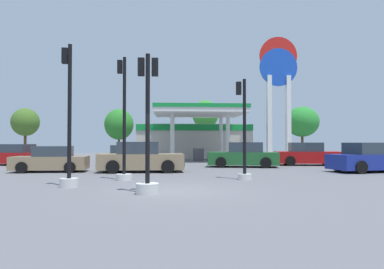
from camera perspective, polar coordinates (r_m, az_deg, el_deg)
ground_plane at (r=11.97m, az=-2.74°, el=-9.06°), size 90.00×90.00×0.00m
gas_station at (r=36.55m, az=0.25°, el=-0.61°), size 11.48×13.16×4.68m
station_pole_sign at (r=34.33m, az=13.77°, el=8.09°), size 3.55×0.56×11.51m
car_0 at (r=19.64m, az=-8.23°, el=-3.82°), size 4.66×2.20×1.65m
car_1 at (r=25.73m, az=-10.58°, el=-3.44°), size 4.10×2.07×1.43m
car_2 at (r=20.98m, az=-21.79°, el=-3.87°), size 4.03×1.95×1.42m
car_3 at (r=21.76m, az=26.81°, el=-3.50°), size 4.75×2.64×1.61m
car_4 at (r=23.60m, az=8.30°, el=-3.42°), size 4.84×2.77×1.63m
car_5 at (r=28.18m, az=-26.58°, el=-3.07°), size 4.51×2.84×1.50m
car_6 at (r=26.47m, az=18.11°, el=-3.15°), size 4.74×2.58×1.62m
traffic_signal_0 at (r=11.23m, az=-7.17°, el=-1.77°), size 0.73×0.73×4.42m
traffic_signal_1 at (r=13.51m, az=-19.26°, el=-1.02°), size 0.65×0.68×5.18m
traffic_signal_2 at (r=15.53m, az=8.32°, el=-1.30°), size 0.63×0.66×4.39m
traffic_signal_3 at (r=15.37m, az=-10.97°, el=-0.81°), size 0.68×0.70×5.28m
tree_0 at (r=45.75m, az=-25.29°, el=1.80°), size 3.16×3.16×5.64m
tree_1 at (r=43.62m, az=-11.69°, el=1.60°), size 3.49×3.49×5.67m
tree_2 at (r=44.24m, az=2.16°, el=3.21°), size 3.26×3.26×6.90m
tree_3 at (r=46.80m, az=17.34°, el=1.97°), size 4.18×4.18×6.15m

